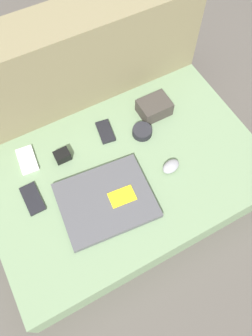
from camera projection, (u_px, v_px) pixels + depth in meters
ground_plane at (126, 187)px, 1.34m from camera, size 8.00×8.00×0.00m
couch_seat at (126, 179)px, 1.27m from camera, size 1.03×0.66×0.14m
couch_backrest at (74, 73)px, 1.29m from camera, size 1.03×0.20×0.51m
laptop at (106, 201)px, 1.14m from camera, size 0.34×0.29×0.03m
computer_mouse at (171, 166)px, 1.20m from camera, size 0.08×0.06×0.03m
speaker_puck at (142, 131)px, 1.27m from camera, size 0.08×0.08×0.03m
phone_silver at (105, 132)px, 1.28m from camera, size 0.07×0.11×0.01m
phone_black at (32, 199)px, 1.15m from camera, size 0.06×0.12×0.01m
phone_small at (27, 160)px, 1.22m from camera, size 0.07×0.12×0.01m
camera_pouch at (154, 107)px, 1.31m from camera, size 0.12×0.10×0.06m
charger_brick at (62, 156)px, 1.22m from camera, size 0.06×0.04×0.04m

